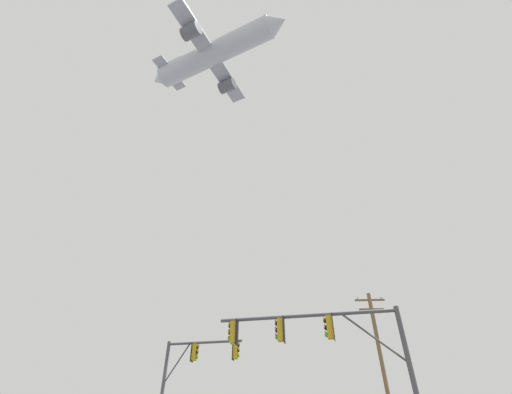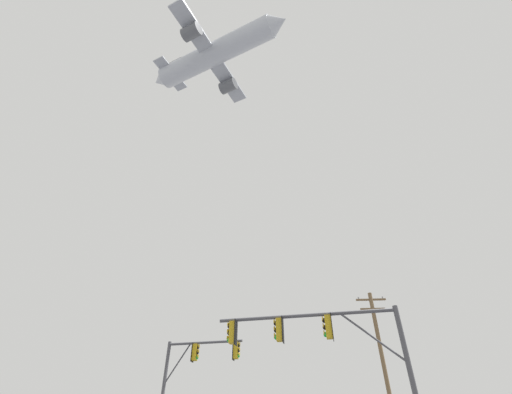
{
  "view_description": "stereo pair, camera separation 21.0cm",
  "coord_description": "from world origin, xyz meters",
  "px_view_note": "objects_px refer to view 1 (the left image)",
  "views": [
    {
      "loc": [
        0.57,
        -5.67,
        1.42
      ],
      "look_at": [
        -0.41,
        14.08,
        15.64
      ],
      "focal_mm": 24.26,
      "sensor_mm": 36.0,
      "label": 1
    },
    {
      "loc": [
        0.78,
        -5.66,
        1.42
      ],
      "look_at": [
        -0.41,
        14.08,
        15.64
      ],
      "focal_mm": 24.26,
      "sensor_mm": 36.0,
      "label": 2
    }
  ],
  "objects_px": {
    "utility_pole": "(383,367)",
    "airplane": "(214,54)",
    "signal_pole_near": "(326,344)",
    "signal_pole_far": "(190,372)"
  },
  "relations": [
    {
      "from": "utility_pole",
      "to": "airplane",
      "type": "relative_size",
      "value": 0.51
    },
    {
      "from": "signal_pole_near",
      "to": "utility_pole",
      "type": "distance_m",
      "value": 12.58
    },
    {
      "from": "signal_pole_near",
      "to": "utility_pole",
      "type": "height_order",
      "value": "utility_pole"
    },
    {
      "from": "utility_pole",
      "to": "airplane",
      "type": "distance_m",
      "value": 43.87
    },
    {
      "from": "signal_pole_near",
      "to": "airplane",
      "type": "relative_size",
      "value": 0.35
    },
    {
      "from": "signal_pole_far",
      "to": "airplane",
      "type": "distance_m",
      "value": 42.69
    },
    {
      "from": "utility_pole",
      "to": "airplane",
      "type": "xyz_separation_m",
      "value": [
        -14.71,
        1.65,
        41.3
      ]
    },
    {
      "from": "utility_pole",
      "to": "signal_pole_far",
      "type": "bearing_deg",
      "value": -160.24
    },
    {
      "from": "signal_pole_near",
      "to": "utility_pole",
      "type": "xyz_separation_m",
      "value": [
        5.26,
        11.38,
        1.01
      ]
    },
    {
      "from": "utility_pole",
      "to": "airplane",
      "type": "bearing_deg",
      "value": 173.59
    }
  ]
}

